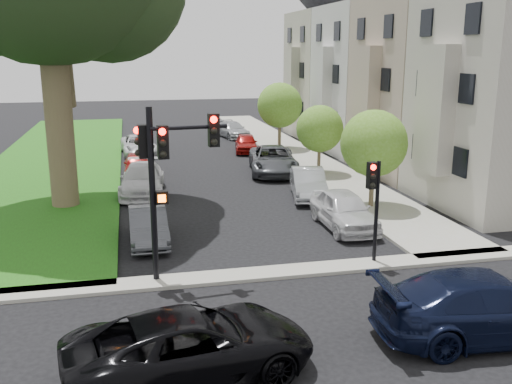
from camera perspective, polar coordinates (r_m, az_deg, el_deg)
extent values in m
plane|color=black|center=(16.77, 3.81, -10.72)|extent=(140.00, 140.00, 0.00)
cube|color=#235015|center=(39.48, -19.16, 3.08)|extent=(8.00, 44.00, 0.12)
cube|color=#9C987E|center=(40.77, 3.42, 4.15)|extent=(3.50, 44.00, 0.12)
cube|color=#9C987E|center=(18.52, 2.05, -8.04)|extent=(60.00, 1.00, 0.12)
cube|color=#9F9A87|center=(26.21, 17.44, 7.87)|extent=(0.70, 2.20, 5.50)
cube|color=black|center=(26.28, 18.18, 10.03)|extent=(0.08, 3.60, 6.00)
cube|color=tan|center=(34.57, 16.90, 10.07)|extent=(7.00, 7.40, 10.00)
cube|color=tan|center=(32.89, 10.91, 9.38)|extent=(0.70, 2.20, 5.50)
cube|color=black|center=(32.95, 11.48, 11.10)|extent=(0.08, 3.60, 6.00)
cube|color=beige|center=(41.26, 11.76, 10.92)|extent=(7.00, 7.40, 10.00)
cube|color=beige|center=(39.87, 6.58, 10.30)|extent=(0.70, 2.20, 5.50)
cube|color=black|center=(39.92, 7.04, 11.73)|extent=(0.08, 3.60, 6.00)
cube|color=gray|center=(48.20, 8.05, 11.47)|extent=(7.00, 7.40, 10.00)
cube|color=gray|center=(47.01, 3.55, 10.91)|extent=(0.70, 2.20, 5.50)
cube|color=black|center=(47.05, 3.93, 12.12)|extent=(0.08, 3.60, 6.00)
cylinder|color=brown|center=(26.88, -19.17, 7.71)|extent=(1.22, 1.22, 8.84)
cylinder|color=brown|center=(26.27, 11.50, 0.65)|extent=(0.21, 0.21, 2.14)
sphere|color=#4E8619|center=(25.91, 11.70, 4.79)|extent=(2.99, 2.99, 2.99)
cylinder|color=brown|center=(33.02, 6.31, 3.35)|extent=(0.19, 0.19, 1.91)
sphere|color=#4E8619|center=(32.74, 6.39, 6.31)|extent=(2.68, 2.68, 2.68)
cylinder|color=brown|center=(41.30, 2.36, 5.82)|extent=(0.23, 0.23, 2.29)
sphere|color=#4E8619|center=(41.06, 2.39, 8.67)|extent=(3.21, 3.21, 3.21)
cylinder|color=black|center=(17.34, -10.28, -0.57)|extent=(0.20, 0.20, 5.42)
cylinder|color=black|center=(17.03, -6.71, 6.44)|extent=(2.29, 0.33, 0.13)
cube|color=black|center=(17.02, -9.29, 4.93)|extent=(0.34, 0.30, 0.99)
cube|color=black|center=(17.13, -4.26, 6.19)|extent=(0.34, 0.30, 0.99)
cube|color=black|center=(17.26, -11.25, 4.97)|extent=(0.30, 0.34, 0.99)
sphere|color=#FF0C05|center=(16.82, -9.30, 5.97)|extent=(0.21, 0.21, 0.21)
sphere|color=black|center=(16.92, -9.22, 3.74)|extent=(0.21, 0.21, 0.21)
cube|color=black|center=(17.35, -9.42, -0.53)|extent=(0.39, 0.29, 0.40)
cube|color=#FF5905|center=(17.21, -9.39, -0.64)|extent=(0.23, 0.03, 0.23)
cylinder|color=black|center=(19.26, 11.94, -2.11)|extent=(0.15, 0.15, 3.52)
cube|color=black|center=(18.86, 11.50, 1.64)|extent=(0.31, 0.28, 0.88)
sphere|color=#FF0C05|center=(18.67, 11.72, 2.44)|extent=(0.19, 0.19, 0.19)
imported|color=black|center=(12.93, -6.52, -14.97)|extent=(5.84, 3.46, 1.52)
imported|color=black|center=(15.54, 22.21, -10.48)|extent=(5.90, 2.68, 1.68)
imported|color=silver|center=(23.23, 8.78, -1.77)|extent=(1.82, 4.47, 1.52)
imported|color=#999BA0|center=(27.84, 5.23, 0.87)|extent=(2.37, 4.55, 1.43)
imported|color=#3F4247|center=(33.27, 1.71, 3.21)|extent=(3.51, 6.01, 1.57)
imported|color=maroon|center=(40.26, -0.99, 4.90)|extent=(2.15, 4.00, 1.29)
imported|color=#999BA0|center=(47.24, -2.37, 6.24)|extent=(2.60, 4.70, 1.29)
imported|color=#3F4247|center=(21.63, -10.73, -3.35)|extent=(1.42, 3.93, 1.29)
imported|color=silver|center=(28.99, -11.29, 1.24)|extent=(2.51, 5.27, 1.48)
imported|color=maroon|center=(33.41, -11.73, 2.74)|extent=(1.60, 3.87, 1.31)
imported|color=silver|center=(40.19, -11.67, 4.62)|extent=(2.52, 4.92, 1.33)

